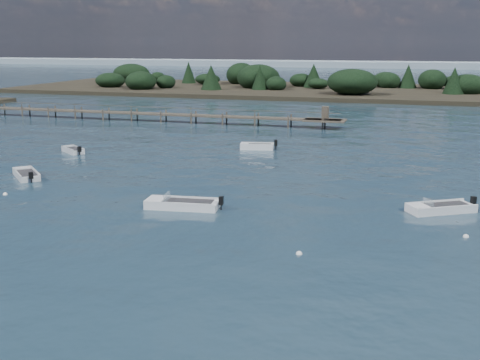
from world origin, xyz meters
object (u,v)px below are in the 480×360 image
(tender_far_grey, at_px, (73,151))
(tender_far_white, at_px, (257,148))
(dinghy_mid_white_a, at_px, (182,206))
(jetty, at_px, (134,113))
(dinghy_mid_grey, at_px, (26,176))
(dinghy_mid_white_b, at_px, (441,210))

(tender_far_grey, bearing_deg, tender_far_white, 22.88)
(dinghy_mid_white_a, height_order, jetty, jetty)
(tender_far_white, bearing_deg, dinghy_mid_white_a, -87.04)
(dinghy_mid_grey, height_order, jetty, jetty)
(dinghy_mid_white_a, xyz_separation_m, dinghy_mid_white_b, (15.79, 3.91, -0.00))
(tender_far_grey, xyz_separation_m, dinghy_mid_grey, (2.44, -10.49, -0.00))
(dinghy_mid_white_a, relative_size, tender_far_grey, 1.64)
(dinghy_mid_grey, bearing_deg, tender_far_grey, 103.11)
(dinghy_mid_white_a, xyz_separation_m, tender_far_grey, (-17.51, 15.12, -0.00))
(dinghy_mid_white_b, bearing_deg, tender_far_white, 133.06)
(dinghy_mid_grey, bearing_deg, jetty, 102.95)
(dinghy_mid_white_a, relative_size, dinghy_mid_white_b, 1.15)
(tender_far_grey, bearing_deg, dinghy_mid_white_a, -40.80)
(dinghy_mid_white_a, height_order, dinghy_mid_grey, dinghy_mid_white_a)
(dinghy_mid_white_a, bearing_deg, jetty, 120.69)
(dinghy_mid_white_a, bearing_deg, dinghy_mid_white_b, 13.92)
(tender_far_grey, relative_size, dinghy_mid_grey, 0.81)
(tender_far_white, relative_size, tender_far_grey, 1.21)
(dinghy_mid_grey, bearing_deg, tender_far_white, 51.30)
(tender_far_white, relative_size, jetty, 0.06)
(tender_far_white, relative_size, dinghy_mid_white_b, 0.85)
(tender_far_white, distance_m, dinghy_mid_white_a, 22.06)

